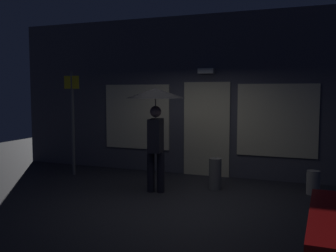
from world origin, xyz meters
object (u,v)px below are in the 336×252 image
person_with_umbrella (156,110)px  sidewalk_bollard (215,174)px  street_sign_post (73,117)px  sidewalk_bollard_2 (313,183)px

person_with_umbrella → sidewalk_bollard: (1.04, 0.64, -1.32)m
person_with_umbrella → street_sign_post: street_sign_post is taller
person_with_umbrella → sidewalk_bollard: person_with_umbrella is taller
street_sign_post → sidewalk_bollard_2: size_ratio=5.29×
person_with_umbrella → sidewalk_bollard: bearing=-69.3°
sidewalk_bollard → person_with_umbrella: bearing=-148.3°
street_sign_post → sidewalk_bollard: (3.48, -0.11, -1.07)m
street_sign_post → sidewalk_bollard_2: (5.35, 0.19, -1.15)m
person_with_umbrella → street_sign_post: bearing=61.9°
person_with_umbrella → street_sign_post: 2.57m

